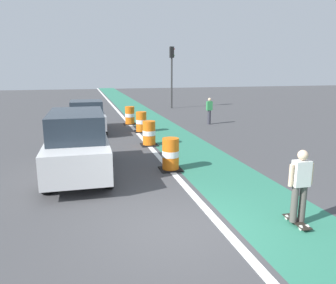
{
  "coord_description": "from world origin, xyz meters",
  "views": [
    {
      "loc": [
        -1.9,
        -6.25,
        3.36
      ],
      "look_at": [
        0.67,
        3.49,
        1.1
      ],
      "focal_mm": 35.26,
      "sensor_mm": 36.0,
      "label": 1
    }
  ],
  "objects_px": {
    "parked_sedan_second": "(87,117)",
    "traffic_barrel_back": "(141,122)",
    "traffic_barrel_mid": "(149,134)",
    "pedestrian_crossing": "(209,110)",
    "skateboarder_on_lane": "(300,185)",
    "traffic_barrel_front": "(171,154)",
    "traffic_barrel_far": "(130,116)",
    "parked_suv_nearest": "(78,144)",
    "traffic_light_corner": "(172,66)"
  },
  "relations": [
    {
      "from": "parked_sedan_second",
      "to": "traffic_barrel_back",
      "type": "height_order",
      "value": "parked_sedan_second"
    },
    {
      "from": "traffic_barrel_mid",
      "to": "pedestrian_crossing",
      "type": "xyz_separation_m",
      "value": [
        4.68,
        4.6,
        0.33
      ]
    },
    {
      "from": "skateboarder_on_lane",
      "to": "traffic_barrel_front",
      "type": "relative_size",
      "value": 1.55
    },
    {
      "from": "traffic_barrel_far",
      "to": "pedestrian_crossing",
      "type": "xyz_separation_m",
      "value": [
        4.69,
        -1.2,
        0.33
      ]
    },
    {
      "from": "pedestrian_crossing",
      "to": "parked_suv_nearest",
      "type": "bearing_deg",
      "value": -133.42
    },
    {
      "from": "traffic_barrel_back",
      "to": "traffic_light_corner",
      "type": "bearing_deg",
      "value": 66.01
    },
    {
      "from": "parked_suv_nearest",
      "to": "traffic_barrel_far",
      "type": "xyz_separation_m",
      "value": [
        3.01,
        9.34,
        -0.5
      ]
    },
    {
      "from": "traffic_barrel_mid",
      "to": "traffic_light_corner",
      "type": "relative_size",
      "value": 0.21
    },
    {
      "from": "skateboarder_on_lane",
      "to": "parked_suv_nearest",
      "type": "distance_m",
      "value": 6.66
    },
    {
      "from": "parked_suv_nearest",
      "to": "traffic_barrel_back",
      "type": "relative_size",
      "value": 4.25
    },
    {
      "from": "traffic_barrel_front",
      "to": "traffic_barrel_back",
      "type": "height_order",
      "value": "same"
    },
    {
      "from": "parked_suv_nearest",
      "to": "traffic_barrel_back",
      "type": "distance_m",
      "value": 7.49
    },
    {
      "from": "traffic_barrel_front",
      "to": "traffic_barrel_far",
      "type": "relative_size",
      "value": 1.0
    },
    {
      "from": "skateboarder_on_lane",
      "to": "traffic_barrel_far",
      "type": "xyz_separation_m",
      "value": [
        -1.61,
        14.13,
        -0.38
      ]
    },
    {
      "from": "traffic_barrel_far",
      "to": "skateboarder_on_lane",
      "type": "bearing_deg",
      "value": -83.49
    },
    {
      "from": "traffic_barrel_mid",
      "to": "traffic_barrel_far",
      "type": "bearing_deg",
      "value": 90.09
    },
    {
      "from": "traffic_light_corner",
      "to": "traffic_barrel_far",
      "type": "bearing_deg",
      "value": -122.38
    },
    {
      "from": "traffic_barrel_mid",
      "to": "traffic_barrel_far",
      "type": "distance_m",
      "value": 5.81
    },
    {
      "from": "parked_sedan_second",
      "to": "pedestrian_crossing",
      "type": "relative_size",
      "value": 2.55
    },
    {
      "from": "parked_sedan_second",
      "to": "traffic_light_corner",
      "type": "distance_m",
      "value": 12.09
    },
    {
      "from": "skateboarder_on_lane",
      "to": "pedestrian_crossing",
      "type": "bearing_deg",
      "value": 76.62
    },
    {
      "from": "skateboarder_on_lane",
      "to": "traffic_light_corner",
      "type": "height_order",
      "value": "traffic_light_corner"
    },
    {
      "from": "skateboarder_on_lane",
      "to": "parked_suv_nearest",
      "type": "xyz_separation_m",
      "value": [
        -4.62,
        4.79,
        0.12
      ]
    },
    {
      "from": "skateboarder_on_lane",
      "to": "traffic_barrel_back",
      "type": "height_order",
      "value": "skateboarder_on_lane"
    },
    {
      "from": "traffic_barrel_mid",
      "to": "traffic_light_corner",
      "type": "bearing_deg",
      "value": 70.5
    },
    {
      "from": "skateboarder_on_lane",
      "to": "parked_sedan_second",
      "type": "bearing_deg",
      "value": 108.95
    },
    {
      "from": "traffic_barrel_front",
      "to": "traffic_light_corner",
      "type": "relative_size",
      "value": 0.21
    },
    {
      "from": "traffic_light_corner",
      "to": "parked_suv_nearest",
      "type": "bearing_deg",
      "value": -114.69
    },
    {
      "from": "parked_suv_nearest",
      "to": "traffic_barrel_front",
      "type": "relative_size",
      "value": 4.25
    },
    {
      "from": "skateboarder_on_lane",
      "to": "traffic_light_corner",
      "type": "xyz_separation_m",
      "value": [
        3.07,
        21.51,
        2.59
      ]
    },
    {
      "from": "parked_suv_nearest",
      "to": "parked_sedan_second",
      "type": "relative_size",
      "value": 1.13
    },
    {
      "from": "traffic_barrel_far",
      "to": "pedestrian_crossing",
      "type": "bearing_deg",
      "value": -14.41
    },
    {
      "from": "parked_suv_nearest",
      "to": "traffic_light_corner",
      "type": "xyz_separation_m",
      "value": [
        7.69,
        16.72,
        2.47
      ]
    },
    {
      "from": "parked_sedan_second",
      "to": "traffic_barrel_front",
      "type": "height_order",
      "value": "parked_sedan_second"
    },
    {
      "from": "traffic_barrel_front",
      "to": "traffic_barrel_back",
      "type": "xyz_separation_m",
      "value": [
        0.26,
        6.95,
        0.0
      ]
    },
    {
      "from": "parked_suv_nearest",
      "to": "traffic_light_corner",
      "type": "distance_m",
      "value": 18.57
    },
    {
      "from": "traffic_barrel_mid",
      "to": "parked_suv_nearest",
      "type": "bearing_deg",
      "value": -130.51
    },
    {
      "from": "skateboarder_on_lane",
      "to": "pedestrian_crossing",
      "type": "distance_m",
      "value": 13.29
    },
    {
      "from": "traffic_barrel_front",
      "to": "traffic_barrel_back",
      "type": "relative_size",
      "value": 1.0
    },
    {
      "from": "traffic_barrel_far",
      "to": "traffic_light_corner",
      "type": "distance_m",
      "value": 9.23
    },
    {
      "from": "traffic_barrel_back",
      "to": "traffic_barrel_far",
      "type": "bearing_deg",
      "value": 95.13
    },
    {
      "from": "traffic_barrel_front",
      "to": "pedestrian_crossing",
      "type": "distance_m",
      "value": 9.6
    },
    {
      "from": "traffic_barrel_mid",
      "to": "skateboarder_on_lane",
      "type": "bearing_deg",
      "value": -79.09
    },
    {
      "from": "skateboarder_on_lane",
      "to": "parked_sedan_second",
      "type": "xyz_separation_m",
      "value": [
        -4.19,
        12.21,
        -0.08
      ]
    },
    {
      "from": "parked_suv_nearest",
      "to": "pedestrian_crossing",
      "type": "distance_m",
      "value": 11.2
    },
    {
      "from": "skateboarder_on_lane",
      "to": "pedestrian_crossing",
      "type": "relative_size",
      "value": 1.05
    },
    {
      "from": "parked_sedan_second",
      "to": "traffic_light_corner",
      "type": "bearing_deg",
      "value": 52.01
    },
    {
      "from": "traffic_barrel_far",
      "to": "pedestrian_crossing",
      "type": "relative_size",
      "value": 0.68
    },
    {
      "from": "parked_sedan_second",
      "to": "traffic_barrel_back",
      "type": "xyz_separation_m",
      "value": [
        2.81,
        -0.69,
        -0.3
      ]
    },
    {
      "from": "parked_suv_nearest",
      "to": "traffic_light_corner",
      "type": "relative_size",
      "value": 0.91
    }
  ]
}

